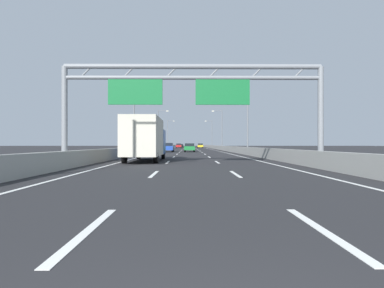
{
  "coord_description": "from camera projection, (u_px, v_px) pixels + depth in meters",
  "views": [
    {
      "loc": [
        -0.25,
        -1.3,
        1.33
      ],
      "look_at": [
        0.33,
        60.8,
        1.33
      ],
      "focal_mm": 29.27,
      "sensor_mm": 36.0,
      "label": 1
    }
  ],
  "objects": [
    {
      "name": "lane_dash_right_7",
      "position": [
        199.0,
        150.0,
        67.82
      ],
      "size": [
        0.16,
        3.0,
        0.01
      ],
      "primitive_type": "cube",
      "color": "white",
      "rests_on": "ground_plane"
    },
    {
      "name": "lane_dash_left_3",
      "position": [
        174.0,
        157.0,
        31.78
      ],
      "size": [
        0.16,
        3.0,
        0.01
      ],
      "primitive_type": "cube",
      "color": "white",
      "rests_on": "ground_plane"
    },
    {
      "name": "sign_gantry",
      "position": [
        190.0,
        88.0,
        19.62
      ],
      "size": [
        16.46,
        0.36,
        6.36
      ],
      "color": "gray",
      "rests_on": "ground_plane"
    },
    {
      "name": "edge_line_left",
      "position": [
        172.0,
        149.0,
        89.25
      ],
      "size": [
        0.16,
        176.0,
        0.01
      ],
      "primitive_type": "cube",
      "color": "white",
      "rests_on": "ground_plane"
    },
    {
      "name": "lane_dash_right_3",
      "position": [
        209.0,
        157.0,
        31.82
      ],
      "size": [
        0.16,
        3.0,
        0.01
      ],
      "primitive_type": "cube",
      "color": "white",
      "rests_on": "ground_plane"
    },
    {
      "name": "lane_dash_right_16",
      "position": [
        193.0,
        147.0,
        148.81
      ],
      "size": [
        0.16,
        3.0,
        0.01
      ],
      "primitive_type": "cube",
      "color": "white",
      "rests_on": "ground_plane"
    },
    {
      "name": "lane_dash_right_1",
      "position": [
        235.0,
        174.0,
        13.82
      ],
      "size": [
        0.16,
        3.0,
        0.01
      ],
      "primitive_type": "cube",
      "color": "white",
      "rests_on": "ground_plane"
    },
    {
      "name": "ground_plane",
      "position": [
        190.0,
        148.0,
        101.3
      ],
      "size": [
        260.0,
        260.0,
        0.0
      ],
      "primitive_type": "plane",
      "color": "#262628"
    },
    {
      "name": "lane_dash_left_14",
      "position": [
        185.0,
        147.0,
        130.78
      ],
      "size": [
        0.16,
        3.0,
        0.01
      ],
      "primitive_type": "cube",
      "color": "white",
      "rests_on": "ground_plane"
    },
    {
      "name": "lane_dash_left_10",
      "position": [
        184.0,
        148.0,
        94.78
      ],
      "size": [
        0.16,
        3.0,
        0.01
      ],
      "primitive_type": "cube",
      "color": "white",
      "rests_on": "ground_plane"
    },
    {
      "name": "lane_dash_left_0",
      "position": [
        88.0,
        231.0,
        4.79
      ],
      "size": [
        0.16,
        3.0,
        0.01
      ],
      "primitive_type": "cube",
      "color": "white",
      "rests_on": "ground_plane"
    },
    {
      "name": "lane_dash_left_15",
      "position": [
        186.0,
        147.0,
        139.78
      ],
      "size": [
        0.16,
        3.0,
        0.01
      ],
      "primitive_type": "cube",
      "color": "white",
      "rests_on": "ground_plane"
    },
    {
      "name": "lane_dash_right_9",
      "position": [
        197.0,
        149.0,
        85.82
      ],
      "size": [
        0.16,
        3.0,
        0.01
      ],
      "primitive_type": "cube",
      "color": "white",
      "rests_on": "ground_plane"
    },
    {
      "name": "lane_dash_right_2",
      "position": [
        217.0,
        162.0,
        22.82
      ],
      "size": [
        0.16,
        3.0,
        0.01
      ],
      "primitive_type": "cube",
      "color": "white",
      "rests_on": "ground_plane"
    },
    {
      "name": "lane_dash_left_8",
      "position": [
        183.0,
        149.0,
        76.78
      ],
      "size": [
        0.16,
        3.0,
        0.01
      ],
      "primitive_type": "cube",
      "color": "white",
      "rests_on": "ground_plane"
    },
    {
      "name": "lane_dash_right_17",
      "position": [
        193.0,
        147.0,
        157.81
      ],
      "size": [
        0.16,
        3.0,
        0.01
      ],
      "primitive_type": "cube",
      "color": "white",
      "rests_on": "ground_plane"
    },
    {
      "name": "streetlamp_right_far",
      "position": [
        221.0,
        127.0,
        75.3
      ],
      "size": [
        2.58,
        0.28,
        9.5
      ],
      "color": "slate",
      "rests_on": "ground_plane"
    },
    {
      "name": "streetlamp_left_far",
      "position": [
        159.0,
        127.0,
        75.16
      ],
      "size": [
        2.58,
        0.28,
        9.5
      ],
      "color": "slate",
      "rests_on": "ground_plane"
    },
    {
      "name": "lane_dash_left_6",
      "position": [
        181.0,
        151.0,
        58.78
      ],
      "size": [
        0.16,
        3.0,
        0.01
      ],
      "primitive_type": "cube",
      "color": "white",
      "rests_on": "ground_plane"
    },
    {
      "name": "lane_dash_right_12",
      "position": [
        195.0,
        148.0,
        112.81
      ],
      "size": [
        0.16,
        3.0,
        0.01
      ],
      "primitive_type": "cube",
      "color": "white",
      "rests_on": "ground_plane"
    },
    {
      "name": "black_car",
      "position": [
        181.0,
        146.0,
        120.76
      ],
      "size": [
        1.88,
        4.42,
        1.39
      ],
      "color": "black",
      "rests_on": "ground_plane"
    },
    {
      "name": "box_truck",
      "position": [
        145.0,
        138.0,
        24.06
      ],
      "size": [
        2.46,
        8.41,
        3.26
      ],
      "color": "#194799",
      "rests_on": "ground_plane"
    },
    {
      "name": "edge_line_right",
      "position": [
        208.0,
        149.0,
        89.35
      ],
      "size": [
        0.16,
        176.0,
        0.01
      ],
      "primitive_type": "cube",
      "color": "white",
      "rests_on": "ground_plane"
    },
    {
      "name": "green_car",
      "position": [
        190.0,
        148.0,
        52.56
      ],
      "size": [
        1.76,
        4.2,
        1.44
      ],
      "color": "#1E7A38",
      "rests_on": "ground_plane"
    },
    {
      "name": "streetlamp_left_distant",
      "position": [
        168.0,
        132.0,
        108.02
      ],
      "size": [
        2.58,
        0.28,
        9.5
      ],
      "color": "slate",
      "rests_on": "ground_plane"
    },
    {
      "name": "lane_dash_left_1",
      "position": [
        154.0,
        174.0,
        13.78
      ],
      "size": [
        0.16,
        3.0,
        0.01
      ],
      "primitive_type": "cube",
      "color": "white",
      "rests_on": "ground_plane"
    },
    {
      "name": "lane_dash_left_7",
      "position": [
        182.0,
        150.0,
        67.78
      ],
      "size": [
        0.16,
        3.0,
        0.01
      ],
      "primitive_type": "cube",
      "color": "white",
      "rests_on": "ground_plane"
    },
    {
      "name": "barrier_right",
      "position": [
        209.0,
        146.0,
        111.36
      ],
      "size": [
        0.45,
        220.0,
        0.95
      ],
      "color": "#9E9E99",
      "rests_on": "ground_plane"
    },
    {
      "name": "streetlamp_right_mid",
      "position": [
        246.0,
        114.0,
        42.44
      ],
      "size": [
        2.58,
        0.28,
        9.5
      ],
      "color": "slate",
      "rests_on": "ground_plane"
    },
    {
      "name": "lane_dash_right_10",
      "position": [
        196.0,
        148.0,
        94.82
      ],
      "size": [
        0.16,
        3.0,
        0.01
      ],
      "primitive_type": "cube",
      "color": "white",
      "rests_on": "ground_plane"
    },
    {
      "name": "lane_dash_left_17",
      "position": [
        186.0,
        147.0,
        157.78
      ],
      "size": [
        0.16,
        3.0,
        0.01
      ],
      "primitive_type": "cube",
      "color": "white",
      "rests_on": "ground_plane"
    },
    {
      "name": "yellow_car",
      "position": [
        200.0,
        146.0,
        105.03
      ],
      "size": [
        1.83,
        4.14,
        1.5
      ],
      "color": "yellow",
      "rests_on": "ground_plane"
    },
    {
      "name": "lane_dash_left_13",
      "position": [
        185.0,
        147.0,
        121.78
      ],
      "size": [
        0.16,
        3.0,
        0.01
      ],
      "primitive_type": "cube",
      "color": "white",
      "rests_on": "ground_plane"
    },
    {
      "name": "lane_dash_left_12",
      "position": [
        185.0,
        148.0,
        112.78
      ],
      "size": [
        0.16,
        3.0,
        0.01
      ],
      "primitive_type": "cube",
      "color": "white",
      "rests_on": "ground_plane"
    },
    {
      "name": "lane_dash_right_0",
      "position": [
        322.0,
        230.0,
        4.82
      ],
      "size": [
        0.16,
        3.0,
        0.01
      ],
      "primitive_type": "cube",
      "color": "white",
      "rests_on": "ground_plane"
    },
    {
      "name": "lane_dash_left_5",
      "position": [
        179.0,
        152.0,
        49.78
      ],
      "size": [
        0.16,
        3.0,
        0.01
      ],
      "primitive_type": "cube",
      "color": "white",
      "rests_on": "ground_plane"
    },
    {
      "name": "lane_dash_left_16",
      "position": [
        186.0,
        147.0,
        148.78
      ],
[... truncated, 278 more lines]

